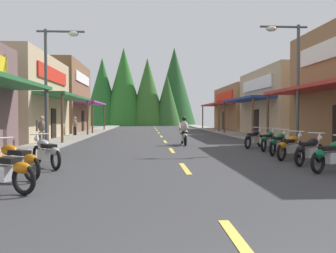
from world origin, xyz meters
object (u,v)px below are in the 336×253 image
Objects in this scene: motorcycle_parked_right_1 at (333,155)px; motorcycle_parked_right_5 at (268,140)px; motorcycle_parked_right_3 at (291,146)px; rider_cruising_lead at (184,133)px; streetlamp_right at (290,68)px; pedestrian_by_shop at (42,130)px; streetlamp_left at (54,70)px; pedestrian_browsing at (75,125)px; motorcycle_parked_right_6 at (254,138)px; motorcycle_parked_right_2 at (310,150)px; motorcycle_parked_left_2 at (46,152)px; motorcycle_parked_right_4 at (279,143)px; motorcycle_parked_left_1 at (14,160)px.

motorcycle_parked_right_1 is 1.04× the size of motorcycle_parked_right_5.
rider_cruising_lead is at bearing 72.22° from motorcycle_parked_right_3.
motorcycle_parked_right_1 is at bearing -101.60° from streetlamp_right.
streetlamp_left is at bearing -167.86° from pedestrian_by_shop.
pedestrian_browsing is at bearing 96.29° from streetlamp_left.
streetlamp_right is at bearing 25.40° from motorcycle_parked_right_3.
motorcycle_parked_right_1 is 7.84m from motorcycle_parked_right_6.
streetlamp_right reaches higher than motorcycle_parked_right_2.
motorcycle_parked_left_2 is 7.13m from pedestrian_by_shop.
motorcycle_parked_right_4 is 0.96× the size of motorcycle_parked_right_5.
motorcycle_parked_right_5 is at bearing 157.51° from pedestrian_browsing.
motorcycle_parked_right_3 and motorcycle_parked_right_4 have the same top height.
streetlamp_left is 3.51× the size of pedestrian_by_shop.
rider_cruising_lead reaches higher than motorcycle_parked_right_3.
motorcycle_parked_right_3 is 4.88m from motorcycle_parked_right_6.
streetlamp_left is at bearing 120.94° from motorcycle_parked_right_5.
motorcycle_parked_right_2 is at bearing 57.27° from motorcycle_parked_right_1.
motorcycle_parked_right_2 is at bearing -151.82° from pedestrian_by_shop.
rider_cruising_lead is (-3.30, 8.31, 0.17)m from motorcycle_parked_right_2.
motorcycle_parked_right_6 is at bearing 57.80° from motorcycle_parked_right_1.
pedestrian_by_shop is (-0.84, 0.94, -2.80)m from streetlamp_left.
pedestrian_browsing is (-10.95, 10.69, 0.41)m from motorcycle_parked_right_6.
motorcycle_parked_right_5 is (0.31, 6.42, 0.00)m from motorcycle_parked_right_1.
pedestrian_by_shop is at bearing 171.52° from streetlamp_right.
motorcycle_parked_right_4 and motorcycle_parked_right_5 have the same top height.
motorcycle_parked_right_1 is 1.15× the size of motorcycle_parked_right_3.
rider_cruising_lead is at bearing -106.32° from pedestrian_by_shop.
pedestrian_browsing reaches higher than motorcycle_parked_right_1.
motorcycle_parked_left_2 is (1.21, -5.88, -3.24)m from streetlamp_left.
motorcycle_parked_right_4 is (0.16, 1.65, 0.00)m from motorcycle_parked_right_3.
motorcycle_parked_left_2 is (-8.43, 1.30, 0.00)m from motorcycle_parked_right_1.
motorcycle_parked_right_1 and motorcycle_parked_right_5 have the same top height.
motorcycle_parked_right_1 is at bearing -162.28° from rider_cruising_lead.
pedestrian_by_shop is at bearing 128.84° from motorcycle_parked_right_6.
pedestrian_by_shop is (-10.54, 0.28, 0.44)m from motorcycle_parked_right_6.
motorcycle_parked_right_3 is 1.66m from motorcycle_parked_right_4.
motorcycle_parked_right_6 is 15.31m from pedestrian_browsing.
rider_cruising_lead is at bearing 155.92° from pedestrian_browsing.
motorcycle_parked_left_1 is (-8.67, -0.72, 0.00)m from motorcycle_parked_right_1.
pedestrian_browsing is at bearing -27.42° from pedestrian_by_shop.
streetlamp_left reaches higher than motorcycle_parked_right_1.
streetlamp_left is 3.01× the size of motorcycle_parked_right_1.
motorcycle_parked_right_4 is (0.10, 3.09, 0.00)m from motorcycle_parked_right_2.
motorcycle_parked_left_1 is 0.81× the size of rider_cruising_lead.
motorcycle_parked_right_2 and motorcycle_parked_right_6 have the same top height.
pedestrian_by_shop is at bearing 106.12° from motorcycle_parked_right_2.
motorcycle_parked_right_6 is at bearing 39.94° from motorcycle_parked_right_4.
streetlamp_left is at bearing 134.24° from motorcycle_parked_right_6.
streetlamp_left reaches higher than motorcycle_parked_left_2.
motorcycle_parked_right_1 is (-1.31, -6.36, -3.33)m from streetlamp_right.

